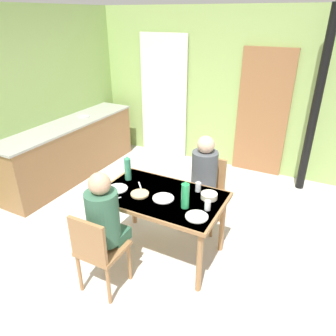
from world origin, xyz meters
name	(u,v)px	position (x,y,z in m)	size (l,w,h in m)	color
ground_plane	(139,244)	(0.00, 0.00, 0.00)	(6.89, 6.89, 0.00)	silver
wall_back	(220,90)	(0.00, 2.65, 1.28)	(4.70, 0.10, 2.56)	#99BA65
wall_left	(28,101)	(-2.25, 0.66, 1.28)	(0.10, 3.98, 2.56)	#98BD68
door_wooden	(262,114)	(0.74, 2.57, 1.00)	(0.80, 0.05, 2.00)	#97633C
stove_pipe_column	(316,106)	(1.50, 2.30, 1.28)	(0.12, 0.12, 2.56)	black
curtain_panel	(164,97)	(-1.02, 2.55, 1.08)	(0.90, 0.03, 2.15)	white
kitchen_counter	(71,150)	(-1.92, 1.03, 0.45)	(0.61, 2.59, 0.91)	olive
dining_table	(161,202)	(0.30, 0.02, 0.66)	(1.30, 0.81, 0.74)	#9E7144
chair_near_diner	(97,249)	(0.04, -0.74, 0.50)	(0.40, 0.40, 0.87)	#9E7144
chair_far_diner	(207,188)	(0.52, 0.77, 0.50)	(0.40, 0.40, 0.87)	#9E7144
person_near_diner	(104,216)	(0.04, -0.60, 0.78)	(0.30, 0.37, 0.77)	#306147
person_far_diner	(204,172)	(0.52, 0.64, 0.78)	(0.30, 0.37, 0.77)	#494F55
water_bottle_green_near	(185,195)	(0.61, -0.08, 0.87)	(0.08, 0.08, 0.29)	#29A55A
water_bottle_green_far	(128,168)	(-0.20, 0.16, 0.88)	(0.07, 0.07, 0.29)	#388C66
serving_bowl_center	(209,196)	(0.76, 0.19, 0.77)	(0.17, 0.17, 0.06)	#E9E4C5
dinner_plate_near_left	(197,217)	(0.77, -0.18, 0.74)	(0.22, 0.22, 0.01)	white
dinner_plate_near_right	(163,198)	(0.35, -0.03, 0.74)	(0.22, 0.22, 0.01)	white
dinner_plate_far_center	(117,188)	(-0.18, -0.08, 0.74)	(0.22, 0.22, 0.01)	white
drinking_glass_by_near_diner	(208,205)	(0.82, -0.02, 0.79)	(0.06, 0.06, 0.10)	silver
drinking_glass_by_far_diner	(198,187)	(0.60, 0.27, 0.79)	(0.06, 0.06, 0.10)	silver
bread_plate_sliced	(140,194)	(0.09, -0.08, 0.75)	(0.19, 0.19, 0.02)	#DBB77A
cutlery_knife_near	(114,199)	(-0.09, -0.27, 0.74)	(0.15, 0.02, 0.00)	silver
cutlery_fork_near	(140,185)	(-0.01, 0.10, 0.74)	(0.15, 0.02, 0.00)	silver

